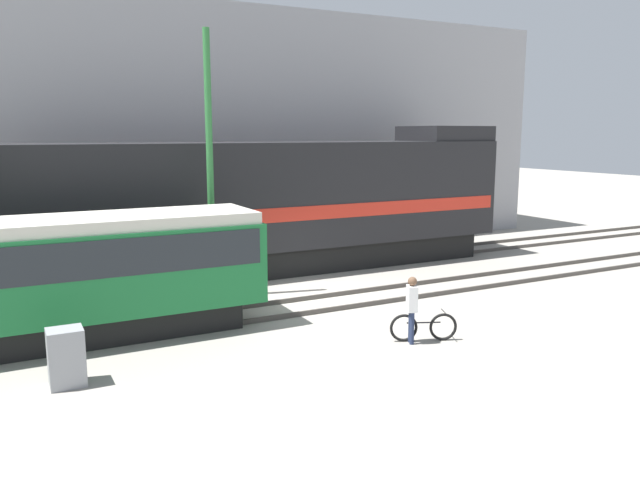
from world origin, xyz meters
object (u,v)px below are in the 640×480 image
person (412,303)px  utility_pole_right (210,167)px  signal_box (66,357)px  freight_locomotive (266,205)px  streetcar (48,273)px  bicycle (423,327)px

person → utility_pole_right: bearing=114.3°
person → signal_box: 7.85m
freight_locomotive → utility_pole_right: utility_pole_right is taller
streetcar → bicycle: size_ratio=6.54×
person → utility_pole_right: utility_pole_right is taller
streetcar → signal_box: bearing=-89.0°
streetcar → person: size_ratio=6.21×
streetcar → bicycle: bearing=-26.2°
utility_pole_right → streetcar: bearing=-153.2°
bicycle → person: (-0.37, 0.01, 0.66)m
signal_box → utility_pole_right: bearing=48.1°
streetcar → person: bearing=-27.2°
freight_locomotive → bicycle: size_ratio=12.21×
freight_locomotive → streetcar: size_ratio=1.87×
signal_box → bicycle: bearing=-7.7°
streetcar → signal_box: 3.14m
person → signal_box: (-7.76, 1.10, -0.41)m
person → utility_pole_right: 7.75m
streetcar → bicycle: (8.18, -4.03, -1.41)m
freight_locomotive → person: bearing=-89.4°
freight_locomotive → utility_pole_right: 4.08m
bicycle → person: size_ratio=0.95×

